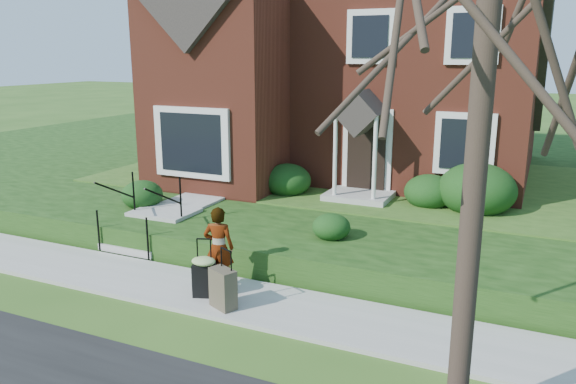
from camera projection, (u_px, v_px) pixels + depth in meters
The scene contains 10 objects.
ground at pixel (202, 294), 10.07m from camera, with size 120.00×120.00×0.00m, color #2D5119.
sidewalk at pixel (202, 292), 10.06m from camera, with size 60.00×1.60×0.08m, color #9E9B93.
terrace at pixel (494, 178), 18.01m from camera, with size 44.00×20.00×0.60m, color #14330D.
walkway at pixel (225, 188), 15.34m from camera, with size 1.20×6.00×0.06m, color #9E9B93.
main_house at pixel (361, 18), 17.37m from camera, with size 10.40×10.20×9.40m.
front_steps at pixel (153, 224), 12.60m from camera, with size 1.40×2.02×1.50m.
foundation_shrubs at pixel (340, 180), 14.04m from camera, with size 9.77×4.60×1.26m.
woman at pixel (219, 248), 10.00m from camera, with size 0.55×0.36×1.51m, color #999999.
suitcase_black at pixel (204, 274), 9.71m from camera, with size 0.53×0.48×1.04m.
suitcase_olive at pixel (223, 288), 9.29m from camera, with size 0.54×0.43×1.02m.
Camera 1 is at (5.29, -7.85, 4.21)m, focal length 35.00 mm.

